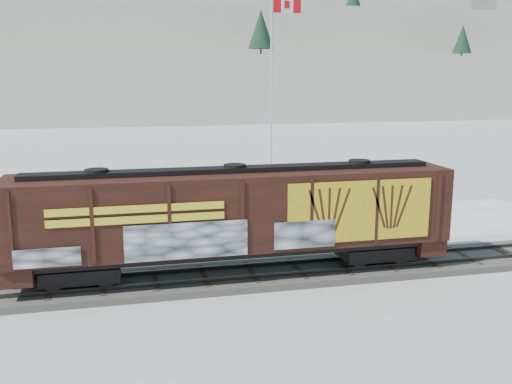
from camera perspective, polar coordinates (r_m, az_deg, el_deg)
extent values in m
plane|color=white|center=(24.23, -0.44, -8.64)|extent=(500.00, 500.00, 0.00)
cube|color=#59544C|center=(24.19, -0.44, -8.33)|extent=(50.00, 3.40, 0.28)
cube|color=#33302D|center=(23.45, -0.05, -8.42)|extent=(50.00, 0.10, 0.15)
cube|color=#33302D|center=(24.78, -0.80, -7.31)|extent=(50.00, 0.10, 0.15)
cube|color=white|center=(31.25, -3.45, -3.97)|extent=(40.00, 8.00, 0.03)
cube|color=white|center=(117.33, -10.78, 10.19)|extent=(360.00, 40.00, 12.00)
cube|color=white|center=(147.33, -11.38, 12.74)|extent=(360.00, 40.00, 24.00)
cube|color=white|center=(182.50, -11.82, 14.18)|extent=(360.00, 50.00, 35.00)
cone|color=black|center=(115.74, 0.49, 15.98)|extent=(5.04, 5.04, 7.38)
cone|color=black|center=(140.19, 19.95, 14.17)|extent=(4.20, 4.20, 6.15)
cube|color=black|center=(23.50, -17.08, -7.55)|extent=(3.00, 2.00, 0.90)
cube|color=black|center=(25.63, 11.60, -5.67)|extent=(3.00, 2.00, 0.90)
cylinder|color=black|center=(22.87, -19.60, -8.26)|extent=(0.90, 0.12, 0.90)
cube|color=black|center=(23.65, -2.08, -5.57)|extent=(17.86, 2.40, 0.25)
cube|color=#33140E|center=(23.22, -2.11, -1.68)|extent=(17.86, 3.00, 3.05)
cube|color=black|center=(22.90, -2.14, 2.27)|extent=(16.43, 0.90, 0.20)
cube|color=gold|center=(23.18, 10.42, -1.89)|extent=(6.07, 0.03, 2.47)
cube|color=gold|center=(21.25, -11.79, -2.20)|extent=(6.43, 0.02, 0.70)
cube|color=silver|center=(21.63, -6.91, -4.87)|extent=(4.64, 0.03, 1.40)
cylinder|color=silver|center=(36.91, 1.48, -1.40)|extent=(0.90, 0.90, 0.20)
cylinder|color=silver|center=(36.01, 1.53, 8.82)|extent=(0.14, 0.14, 13.31)
cube|color=red|center=(36.31, 2.15, 18.26)|extent=(0.50, 0.07, 1.00)
cube|color=white|center=(36.47, 3.11, 18.22)|extent=(0.70, 0.09, 1.00)
cube|color=red|center=(36.65, 4.13, 18.17)|extent=(0.50, 0.07, 1.00)
imported|color=#A7A9AE|center=(30.67, -4.83, -2.61)|extent=(5.29, 2.79, 1.71)
imported|color=silver|center=(30.52, 3.12, -2.95)|extent=(4.52, 2.93, 1.41)
imported|color=#212329|center=(33.04, 10.52, -1.89)|extent=(5.67, 3.51, 1.53)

